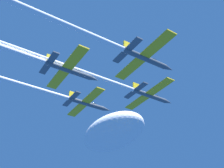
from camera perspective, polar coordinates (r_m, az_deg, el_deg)
name	(u,v)px	position (r m, az deg, el deg)	size (l,w,h in m)	color
jet_lead	(112,82)	(67.04, 0.01, 0.37)	(17.86, 47.08, 2.96)	#4C5660
jet_left_wing	(48,92)	(71.95, -13.37, -1.67)	(17.86, 45.66, 2.96)	#4C5660
jet_right_wing	(91,35)	(52.01, -4.53, 10.25)	(17.86, 49.66, 2.96)	#4C5660
jet_slot	(11,50)	(59.41, -20.50, 6.69)	(17.86, 49.08, 2.96)	#4C5660
cloud_wispy	(112,133)	(118.51, 0.08, -10.31)	(36.68, 20.18, 12.84)	white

